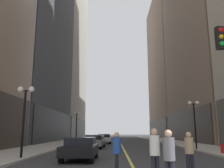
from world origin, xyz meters
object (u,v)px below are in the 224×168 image
(pedestrian_in_grey_suit, at_px, (169,155))
(street_lamp_left_far, at_px, (77,120))
(car_black, at_px, (81,148))
(pedestrian_in_blue_hoodie, at_px, (117,150))
(fire_hydrant_right, at_px, (223,149))
(pedestrian_in_tan_trench, at_px, (189,150))
(car_silver, at_px, (104,138))
(street_lamp_left_near, at_px, (25,105))
(pedestrian_in_white_shirt, at_px, (155,150))
(car_grey, at_px, (95,141))
(street_lamp_right_mid, at_px, (194,114))

(pedestrian_in_grey_suit, bearing_deg, street_lamp_left_far, 104.58)
(car_black, height_order, pedestrian_in_grey_suit, pedestrian_in_grey_suit)
(pedestrian_in_blue_hoodie, distance_m, fire_hydrant_right, 10.99)
(street_lamp_left_far, bearing_deg, pedestrian_in_tan_trench, -71.16)
(car_silver, relative_size, street_lamp_left_near, 1.06)
(pedestrian_in_tan_trench, xyz_separation_m, fire_hydrant_right, (4.82, 7.95, -0.56))
(pedestrian_in_white_shirt, relative_size, street_lamp_left_near, 0.40)
(pedestrian_in_white_shirt, xyz_separation_m, fire_hydrant_right, (6.40, 9.24, -0.63))
(pedestrian_in_blue_hoodie, bearing_deg, street_lamp_left_far, 102.78)
(pedestrian_in_tan_trench, bearing_deg, pedestrian_in_grey_suit, -118.40)
(car_grey, height_order, street_lamp_left_near, street_lamp_left_near)
(car_black, relative_size, pedestrian_in_white_shirt, 2.32)
(car_black, bearing_deg, street_lamp_left_far, 99.93)
(fire_hydrant_right, bearing_deg, car_grey, 143.35)
(car_silver, bearing_deg, car_grey, -93.06)
(car_black, bearing_deg, pedestrian_in_white_shirt, -61.01)
(pedestrian_in_blue_hoodie, height_order, pedestrian_in_tan_trench, pedestrian_in_tan_trench)
(street_lamp_left_far, bearing_deg, fire_hydrant_right, -51.81)
(pedestrian_in_white_shirt, height_order, street_lamp_left_far, street_lamp_left_far)
(street_lamp_left_near, xyz_separation_m, fire_hydrant_right, (13.30, 3.21, -2.86))
(car_black, xyz_separation_m, street_lamp_right_mid, (9.30, 7.17, 2.54))
(car_black, bearing_deg, car_silver, 88.56)
(car_silver, height_order, pedestrian_in_blue_hoodie, pedestrian_in_blue_hoodie)
(car_silver, height_order, pedestrian_in_grey_suit, pedestrian_in_grey_suit)
(car_grey, height_order, street_lamp_left_far, street_lamp_left_far)
(pedestrian_in_white_shirt, bearing_deg, pedestrian_in_blue_hoodie, 132.69)
(car_grey, bearing_deg, car_black, -89.95)
(pedestrian_in_grey_suit, xyz_separation_m, street_lamp_left_near, (-7.12, 7.26, 2.26))
(pedestrian_in_grey_suit, relative_size, pedestrian_in_blue_hoodie, 1.05)
(car_black, height_order, street_lamp_left_near, street_lamp_left_near)
(car_black, relative_size, street_lamp_left_near, 0.93)
(street_lamp_left_far, relative_size, street_lamp_right_mid, 1.00)
(street_lamp_right_mid, bearing_deg, fire_hydrant_right, -83.01)
(car_silver, height_order, pedestrian_in_tan_trench, pedestrian_in_tan_trench)
(car_grey, relative_size, street_lamp_left_far, 1.10)
(pedestrian_in_grey_suit, bearing_deg, street_lamp_left_near, 134.43)
(pedestrian_in_grey_suit, xyz_separation_m, pedestrian_in_tan_trench, (1.36, 2.52, -0.04))
(street_lamp_left_near, distance_m, street_lamp_right_mid, 14.73)
(car_black, bearing_deg, pedestrian_in_blue_hoodie, -65.99)
(car_silver, bearing_deg, street_lamp_left_far, 179.21)
(street_lamp_right_mid, bearing_deg, car_silver, 124.57)
(pedestrian_in_blue_hoodie, distance_m, street_lamp_left_near, 7.63)
(pedestrian_in_tan_trench, bearing_deg, car_grey, 108.13)
(car_black, distance_m, street_lamp_left_near, 4.32)
(car_black, xyz_separation_m, car_grey, (-0.01, 10.39, 0.00))
(car_grey, bearing_deg, street_lamp_left_far, 109.96)
(car_black, bearing_deg, pedestrian_in_tan_trench, -44.28)
(street_lamp_left_far, relative_size, fire_hydrant_right, 5.54)
(pedestrian_in_blue_hoodie, height_order, pedestrian_in_white_shirt, pedestrian_in_white_shirt)
(street_lamp_left_far, bearing_deg, street_lamp_right_mid, -45.06)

